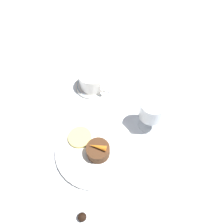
{
  "coord_description": "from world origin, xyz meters",
  "views": [
    {
      "loc": [
        0.27,
        -0.19,
        0.64
      ],
      "look_at": [
        -0.05,
        0.07,
        0.04
      ],
      "focal_mm": 35.0,
      "sensor_mm": 36.0,
      "label": 1
    }
  ],
  "objects": [
    {
      "name": "coffee_cup",
      "position": [
        -0.21,
        0.1,
        0.04
      ],
      "size": [
        0.13,
        0.1,
        0.06
      ],
      "color": "white",
      "rests_on": "saucer"
    },
    {
      "name": "wine_glass",
      "position": [
        0.05,
        0.15,
        0.08
      ],
      "size": [
        0.08,
        0.08,
        0.12
      ],
      "color": "silver",
      "rests_on": "ground_plane"
    },
    {
      "name": "saucer",
      "position": [
        -0.21,
        0.1,
        0.01
      ],
      "size": [
        0.13,
        0.13,
        0.01
      ],
      "color": "white",
      "rests_on": "ground_plane"
    },
    {
      "name": "dinner_plate",
      "position": [
        0.01,
        -0.05,
        0.01
      ],
      "size": [
        0.25,
        0.25,
        0.01
      ],
      "color": "white",
      "rests_on": "ground_plane"
    },
    {
      "name": "ground_plane",
      "position": [
        0.0,
        0.0,
        0.0
      ],
      "size": [
        3.0,
        3.0,
        0.0
      ],
      "primitive_type": "plane",
      "color": "white"
    },
    {
      "name": "fork",
      "position": [
        0.2,
        -0.03,
        0.0
      ],
      "size": [
        0.03,
        0.19,
        0.01
      ],
      "color": "silver",
      "rests_on": "ground_plane"
    },
    {
      "name": "carrot_garnish",
      "position": [
        0.03,
        -0.05,
        0.06
      ],
      "size": [
        0.05,
        0.04,
        0.02
      ],
      "color": "orange",
      "rests_on": "dessert_cake"
    },
    {
      "name": "spoon",
      "position": [
        -0.17,
        0.1,
        0.01
      ],
      "size": [
        0.07,
        0.1,
        0.0
      ],
      "color": "silver",
      "rests_on": "saucer"
    },
    {
      "name": "pineapple_slice",
      "position": [
        -0.05,
        -0.07,
        0.02
      ],
      "size": [
        0.08,
        0.08,
        0.01
      ],
      "color": "#EFE075",
      "rests_on": "dinner_plate"
    },
    {
      "name": "chocolate_truffle",
      "position": [
        0.15,
        -0.19,
        0.01
      ],
      "size": [
        0.02,
        0.02,
        0.02
      ],
      "color": "black",
      "rests_on": "ground_plane"
    },
    {
      "name": "dessert_cake",
      "position": [
        0.03,
        -0.05,
        0.03
      ],
      "size": [
        0.07,
        0.07,
        0.04
      ],
      "color": "#4C2D19",
      "rests_on": "dinner_plate"
    }
  ]
}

